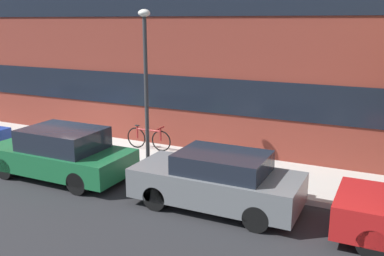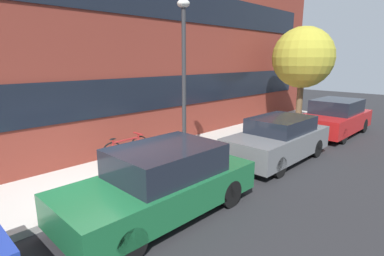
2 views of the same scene
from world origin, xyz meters
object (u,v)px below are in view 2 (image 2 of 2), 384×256
(parked_car_red, at_px, (335,117))
(street_tree, at_px, (303,58))
(parked_car_grey, at_px, (278,139))
(parked_car_green, at_px, (162,182))
(bicycle, at_px, (126,149))
(lamp_post, at_px, (184,67))

(parked_car_red, relative_size, street_tree, 0.94)
(parked_car_red, distance_m, street_tree, 2.88)
(parked_car_grey, height_order, parked_car_red, parked_car_red)
(parked_car_green, height_order, bicycle, parked_car_green)
(bicycle, bearing_deg, parked_car_grey, -39.34)
(street_tree, height_order, lamp_post, lamp_post)
(bicycle, bearing_deg, parked_car_red, -19.86)
(parked_car_green, relative_size, parked_car_red, 1.01)
(parked_car_red, bearing_deg, street_tree, -88.48)
(bicycle, distance_m, lamp_post, 2.92)
(street_tree, xyz_separation_m, lamp_post, (-7.34, -0.19, -0.27))
(parked_car_grey, distance_m, street_tree, 5.48)
(street_tree, bearing_deg, parked_car_green, -170.48)
(parked_car_green, distance_m, bicycle, 3.07)
(parked_car_red, height_order, bicycle, parked_car_red)
(lamp_post, bearing_deg, parked_car_red, -10.51)
(parked_car_grey, height_order, bicycle, parked_car_grey)
(parked_car_grey, distance_m, parked_car_red, 4.68)
(parked_car_grey, relative_size, parked_car_red, 0.96)
(lamp_post, bearing_deg, parked_car_grey, -26.86)
(parked_car_red, relative_size, bicycle, 2.49)
(parked_car_green, bearing_deg, parked_car_red, -180.00)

